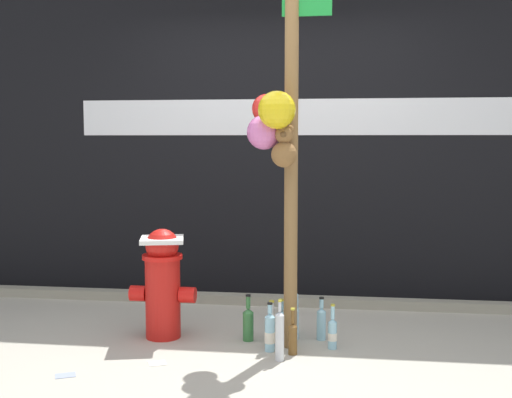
# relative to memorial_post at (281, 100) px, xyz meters

# --- Properties ---
(ground_plane) EXTENTS (14.00, 14.00, 0.00)m
(ground_plane) POSITION_rel_memorial_post_xyz_m (-0.11, -0.17, -1.65)
(ground_plane) COLOR #ADA899
(building_wall) EXTENTS (10.00, 0.21, 3.23)m
(building_wall) POSITION_rel_memorial_post_xyz_m (-0.11, 1.49, -0.04)
(building_wall) COLOR black
(building_wall) RESTS_ON ground_plane
(curb_strip) EXTENTS (8.00, 0.12, 0.08)m
(curb_strip) POSITION_rel_memorial_post_xyz_m (-0.11, 1.11, -1.61)
(curb_strip) COLOR gray
(curb_strip) RESTS_ON ground_plane
(memorial_post) EXTENTS (0.55, 0.54, 2.78)m
(memorial_post) POSITION_rel_memorial_post_xyz_m (0.00, 0.00, 0.00)
(memorial_post) COLOR olive
(memorial_post) RESTS_ON ground_plane
(fire_hydrant) EXTENTS (0.47, 0.36, 0.78)m
(fire_hydrant) POSITION_rel_memorial_post_xyz_m (-0.85, 0.14, -1.25)
(fire_hydrant) COLOR red
(fire_hydrant) RESTS_ON ground_plane
(bottle_0) EXTENTS (0.06, 0.06, 0.31)m
(bottle_0) POSITION_rel_memorial_post_xyz_m (0.09, -0.11, -1.53)
(bottle_0) COLOR brown
(bottle_0) RESTS_ON ground_plane
(bottle_1) EXTENTS (0.06, 0.06, 0.30)m
(bottle_1) POSITION_rel_memorial_post_xyz_m (0.27, 0.22, -1.53)
(bottle_1) COLOR #93CCE0
(bottle_1) RESTS_ON ground_plane
(bottle_2) EXTENTS (0.08, 0.08, 0.33)m
(bottle_2) POSITION_rel_memorial_post_xyz_m (-0.24, 0.14, -1.53)
(bottle_2) COLOR #337038
(bottle_2) RESTS_ON ground_plane
(bottle_3) EXTENTS (0.06, 0.06, 0.31)m
(bottle_3) POSITION_rel_memorial_post_xyz_m (-0.07, 0.06, -1.53)
(bottle_3) COLOR silver
(bottle_3) RESTS_ON ground_plane
(bottle_4) EXTENTS (0.07, 0.07, 0.34)m
(bottle_4) POSITION_rel_memorial_post_xyz_m (0.07, 0.23, -1.53)
(bottle_4) COLOR #B2DBEA
(bottle_4) RESTS_ON ground_plane
(bottle_5) EXTENTS (0.06, 0.06, 0.30)m
(bottle_5) POSITION_rel_memorial_post_xyz_m (0.35, 0.04, -1.54)
(bottle_5) COLOR #93CCE0
(bottle_5) RESTS_ON ground_plane
(bottle_6) EXTENTS (0.07, 0.07, 0.33)m
(bottle_6) POSITION_rel_memorial_post_xyz_m (-0.07, -0.06, -1.52)
(bottle_6) COLOR #93CCE0
(bottle_6) RESTS_ON ground_plane
(bottle_7) EXTENTS (0.08, 0.08, 0.29)m
(bottle_7) POSITION_rel_memorial_post_xyz_m (-0.01, 0.18, -1.54)
(bottle_7) COLOR #93CCE0
(bottle_7) RESTS_ON ground_plane
(bottle_8) EXTENTS (0.06, 0.06, 0.39)m
(bottle_8) POSITION_rel_memorial_post_xyz_m (0.02, -0.23, -1.49)
(bottle_8) COLOR silver
(bottle_8) RESTS_ON ground_plane
(bottle_9) EXTENTS (0.06, 0.06, 0.38)m
(bottle_9) POSITION_rel_memorial_post_xyz_m (0.07, 0.36, -1.49)
(bottle_9) COLOR #B2DBEA
(bottle_9) RESTS_ON ground_plane
(litter_0) EXTENTS (0.12, 0.16, 0.01)m
(litter_0) POSITION_rel_memorial_post_xyz_m (-1.08, 0.76, -1.65)
(litter_0) COLOR tan
(litter_0) RESTS_ON ground_plane
(litter_1) EXTENTS (0.14, 0.13, 0.01)m
(litter_1) POSITION_rel_memorial_post_xyz_m (-1.22, -0.66, -1.65)
(litter_1) COLOR #8C99B2
(litter_1) RESTS_ON ground_plane
(litter_2) EXTENTS (0.14, 0.13, 0.01)m
(litter_2) POSITION_rel_memorial_post_xyz_m (-0.74, -0.39, -1.65)
(litter_2) COLOR silver
(litter_2) RESTS_ON ground_plane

